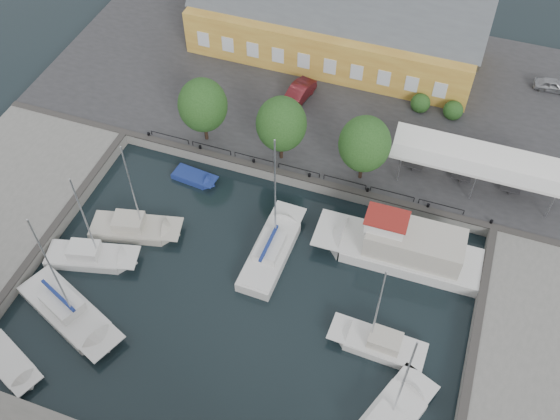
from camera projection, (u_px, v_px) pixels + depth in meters
name	position (u px, v px, depth m)	size (l,w,h in m)	color
ground	(254.00, 280.00, 46.90)	(140.00, 140.00, 0.00)	black
north_quay	(338.00, 90.00, 60.38)	(56.00, 26.00, 1.00)	#2D2D30
east_quay	(557.00, 395.00, 40.63)	(12.00, 24.00, 1.00)	slate
quay_edge_fittings	(275.00, 225.00, 48.94)	(56.00, 24.72, 0.40)	#383533
warehouse	(331.00, 19.00, 61.14)	(28.56, 14.00, 9.55)	#BD832E
tent_canopy	(480.00, 160.00, 49.83)	(14.00, 4.00, 2.83)	white
quay_trees	(281.00, 124.00, 50.81)	(18.20, 4.20, 6.30)	black
car_silver	(553.00, 85.00, 59.10)	(1.42, 3.53, 1.20)	#9D9FA4
car_red	(298.00, 94.00, 58.01)	(1.62, 4.63, 1.53)	#551318
center_sailboat	(271.00, 252.00, 48.14)	(2.83, 8.88, 12.10)	silver
trawler	(404.00, 249.00, 47.50)	(13.14, 4.10, 5.00)	silver
east_boat_b	(379.00, 345.00, 43.16)	(6.95, 2.52, 9.57)	silver
west_boat_b	(134.00, 229.00, 49.70)	(7.60, 4.07, 10.13)	#B9B4A6
west_boat_c	(91.00, 258.00, 47.92)	(7.43, 3.93, 9.87)	silver
west_boat_d	(69.00, 312.00, 44.83)	(9.54, 6.05, 12.30)	silver
launch_sw	(10.00, 364.00, 42.46)	(5.75, 3.97, 0.98)	silver
launch_nw	(194.00, 178.00, 53.46)	(4.07, 1.95, 0.88)	navy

